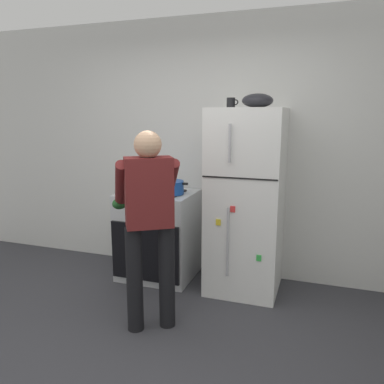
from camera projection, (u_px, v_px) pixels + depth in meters
ground at (125, 374)px, 2.57m from camera, size 8.00×8.00×0.00m
kitchen_wall_back at (209, 149)px, 4.11m from camera, size 6.00×0.10×2.70m
refrigerator at (246, 202)px, 3.69m from camera, size 0.68×0.72×1.77m
stove_range at (158, 235)px, 4.06m from camera, size 0.76×0.67×0.92m
person_cook at (149, 213)px, 2.99m from camera, size 0.67×0.72×1.60m
red_pot at (170, 187)px, 3.87m from camera, size 0.38×0.28×0.13m
coffee_mug at (231, 103)px, 3.61m from camera, size 0.11×0.08×0.10m
pepper_mill at (140, 178)px, 4.24m from camera, size 0.05×0.05×0.19m
mixing_bowl at (258, 101)px, 3.48m from camera, size 0.28×0.28×0.13m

